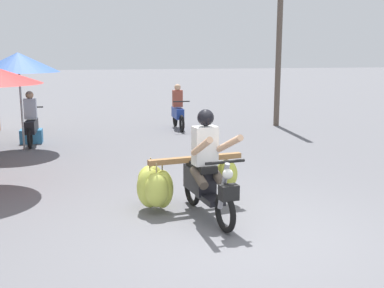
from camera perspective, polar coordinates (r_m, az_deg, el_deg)
name	(u,v)px	position (r m, az deg, el deg)	size (l,w,h in m)	color
ground_plane	(238,235)	(6.28, 5.65, -11.03)	(120.00, 120.00, 0.00)	slate
motorbike_main_loaded	(183,179)	(6.92, -1.10, -4.30)	(1.67, 1.75, 1.58)	black
motorbike_distant_ahead_left	(178,111)	(14.54, -1.75, 4.09)	(0.50, 1.62, 1.40)	black
motorbike_distant_ahead_right	(32,123)	(12.68, -19.09, 2.42)	(0.50, 1.62, 1.40)	black
market_umbrella_near_shop	(18,62)	(11.97, -20.54, 9.36)	(1.93, 1.93, 2.36)	#99999E
produce_crate	(31,136)	(13.03, -19.10, 0.91)	(0.56, 0.40, 0.36)	teal
utility_pole	(279,30)	(15.33, 10.68, 13.58)	(0.18, 0.18, 6.11)	brown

